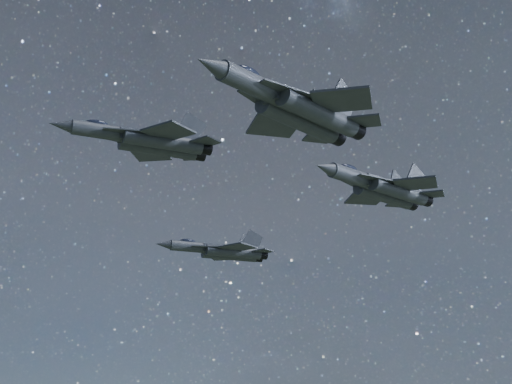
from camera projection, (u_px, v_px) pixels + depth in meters
name	position (u px, v px, depth m)	size (l,w,h in m)	color
jet_lead	(148.00, 141.00, 68.78)	(16.10, 11.46, 4.10)	#30343C
jet_left	(222.00, 251.00, 98.04)	(16.20, 11.54, 4.13)	#30343C
jet_right	(297.00, 108.00, 61.73)	(19.66, 12.91, 5.05)	#30343C
jet_slot	(383.00, 188.00, 83.43)	(19.31, 12.92, 4.89)	#30343C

